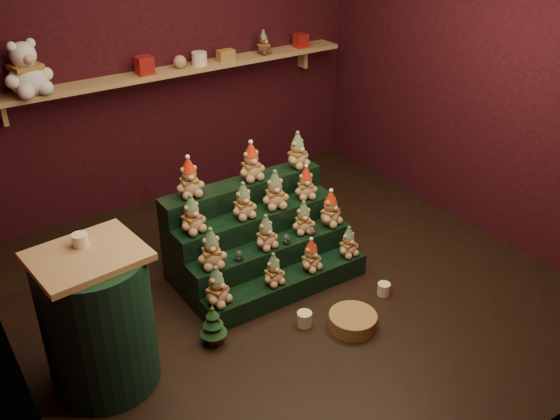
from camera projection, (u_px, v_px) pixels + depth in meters
ground at (287, 288)px, 4.96m from camera, size 4.00×4.00×0.00m
back_wall at (164, 56)px, 5.78m from camera, size 4.00×0.10×2.80m
front_wall at (545, 261)px, 2.79m from camera, size 4.00×0.10×2.80m
right_wall at (489, 74)px, 5.27m from camera, size 0.10×4.00×2.80m
back_shelf at (174, 72)px, 5.70m from camera, size 3.60×0.26×0.24m
riser_tier_front at (287, 286)px, 4.83m from camera, size 1.40×0.22×0.18m
riser_tier_midfront at (272, 263)px, 4.95m from camera, size 1.40×0.22×0.36m
riser_tier_midback at (257, 241)px, 5.07m from camera, size 1.40×0.22×0.54m
riser_tier_back at (243, 220)px, 5.18m from camera, size 1.40×0.22×0.72m
teddy_0 at (217, 286)px, 4.43m from camera, size 0.28×0.27×0.30m
teddy_1 at (273, 269)px, 4.65m from camera, size 0.20×0.18×0.25m
teddy_2 at (311, 255)px, 4.82m from camera, size 0.22×0.21×0.26m
teddy_3 at (348, 242)px, 4.99m from camera, size 0.19×0.17×0.25m
teddy_4 at (211, 248)px, 4.53m from camera, size 0.26×0.24×0.31m
teddy_5 at (266, 232)px, 4.76m from camera, size 0.22×0.20×0.27m
teddy_6 at (303, 217)px, 4.96m from camera, size 0.23×0.22×0.27m
teddy_7 at (330, 208)px, 5.06m from camera, size 0.26×0.25×0.30m
teddy_8 at (192, 214)px, 4.61m from camera, size 0.25×0.23×0.30m
teddy_9 at (243, 201)px, 4.80m from camera, size 0.21×0.19×0.29m
teddy_10 at (275, 190)px, 4.94m from camera, size 0.26×0.25×0.31m
teddy_11 at (306, 183)px, 5.09m from camera, size 0.24×0.22×0.27m
teddy_12 at (189, 177)px, 4.73m from camera, size 0.25×0.23×0.31m
teddy_13 at (251, 162)px, 4.98m from camera, size 0.23×0.21×0.31m
teddy_14 at (297, 150)px, 5.19m from camera, size 0.26×0.24×0.30m
snow_globe_a at (239, 255)px, 4.64m from camera, size 0.06×0.06×0.09m
snow_globe_b at (287, 239)px, 4.85m from camera, size 0.06×0.06×0.08m
snow_globe_c at (312, 230)px, 4.97m from camera, size 0.06×0.06×0.08m
side_table at (99, 320)px, 3.86m from camera, size 0.69×0.68×0.98m
table_ornament at (80, 240)px, 3.67m from camera, size 0.10×0.10×0.08m
mini_christmas_tree at (213, 325)px, 4.32m from camera, size 0.19×0.19×0.32m
mug_left at (304, 319)px, 4.54m from camera, size 0.11×0.11×0.11m
mug_right at (384, 289)px, 4.86m from camera, size 0.10×0.10×0.10m
wicker_basket at (353, 321)px, 4.52m from camera, size 0.43×0.43×0.11m
white_bear at (24, 61)px, 4.92m from camera, size 0.46×0.43×0.55m
brown_bear at (263, 43)px, 6.07m from camera, size 0.20×0.18×0.23m
gift_tin_red_a at (144, 65)px, 5.50m from camera, size 0.14×0.14×0.16m
gift_tin_cream at (199, 59)px, 5.77m from camera, size 0.14×0.14×0.12m
gift_tin_red_b at (301, 41)px, 6.32m from camera, size 0.12×0.12×0.14m
shelf_plush_ball at (180, 62)px, 5.67m from camera, size 0.12×0.12×0.12m
scarf_gift_box at (226, 55)px, 5.91m from camera, size 0.16×0.10×0.10m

